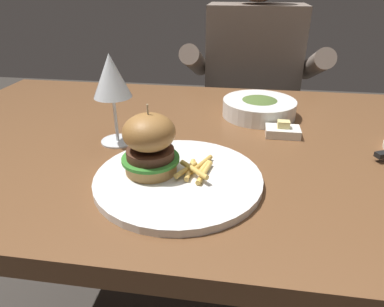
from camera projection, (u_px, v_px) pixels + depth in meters
dining_table at (216, 171)px, 0.81m from camera, size 1.47×0.82×0.74m
main_plate at (178, 179)px, 0.61m from camera, size 0.30×0.30×0.01m
burger_sandwich at (150, 144)px, 0.59m from camera, size 0.10×0.10×0.13m
fries_pile at (197, 169)px, 0.61m from camera, size 0.06×0.10×0.02m
wine_glass at (111, 79)px, 0.70m from camera, size 0.08×0.08×0.19m
butter_dish at (283, 131)px, 0.79m from camera, size 0.08×0.05×0.04m
soup_bowl at (259, 107)px, 0.89m from camera, size 0.19×0.19×0.05m
diner_person at (249, 111)px, 1.45m from camera, size 0.51×0.36×1.18m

